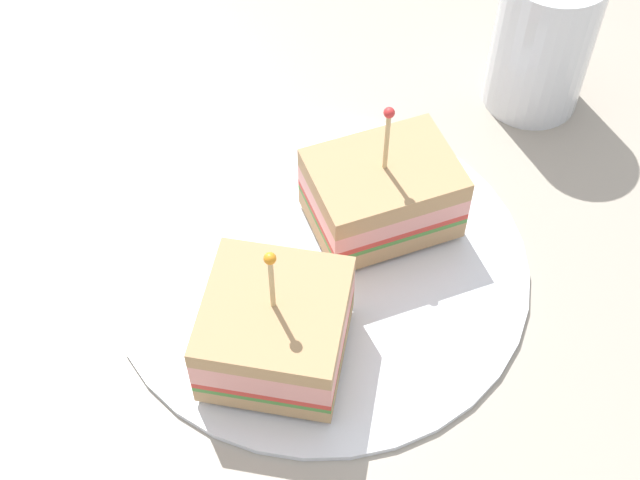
% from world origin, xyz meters
% --- Properties ---
extents(ground_plane, '(1.03, 1.03, 0.02)m').
position_xyz_m(ground_plane, '(0.00, 0.00, -0.01)').
color(ground_plane, '#9E9384').
extents(plate, '(0.28, 0.28, 0.01)m').
position_xyz_m(plate, '(0.00, 0.00, 0.00)').
color(plate, white).
rests_on(plate, ground_plane).
extents(sandwich_half_front, '(0.11, 0.11, 0.10)m').
position_xyz_m(sandwich_half_front, '(0.02, -0.07, 0.04)').
color(sandwich_half_front, tan).
rests_on(sandwich_half_front, plate).
extents(sandwich_half_back, '(0.11, 0.12, 0.10)m').
position_xyz_m(sandwich_half_back, '(0.01, 0.05, 0.04)').
color(sandwich_half_back, tan).
rests_on(sandwich_half_back, plate).
extents(drink_glass, '(0.07, 0.07, 0.11)m').
position_xyz_m(drink_glass, '(0.03, 0.23, 0.05)').
color(drink_glass, silver).
rests_on(drink_glass, ground_plane).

